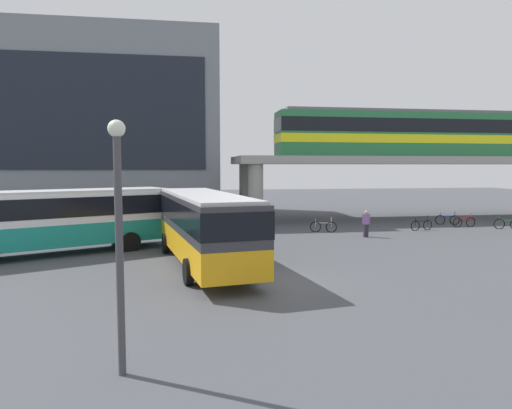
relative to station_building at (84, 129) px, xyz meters
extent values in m
plane|color=#47494F|center=(12.09, -16.20, -7.70)|extent=(120.00, 120.00, 0.00)
cube|color=slate|center=(0.00, 0.03, 0.00)|extent=(23.10, 13.90, 15.39)
cube|color=black|center=(0.00, -6.98, 0.77)|extent=(20.79, 0.10, 8.62)
cube|color=#9E9B93|center=(28.61, -6.85, -2.80)|extent=(31.70, 7.21, 0.60)
cylinder|color=#9E9B93|center=(13.96, -9.66, -5.40)|extent=(1.10, 1.10, 4.60)
cylinder|color=#9E9B93|center=(13.96, -4.05, -5.40)|extent=(1.10, 1.10, 4.60)
cube|color=#26723F|center=(29.14, -6.85, -0.70)|extent=(25.94, 2.90, 3.60)
cube|color=yellow|center=(29.14, -6.85, -1.06)|extent=(26.00, 2.96, 0.70)
cube|color=black|center=(29.14, -6.85, 0.02)|extent=(26.00, 2.96, 1.10)
cube|color=slate|center=(29.14, -6.85, 1.22)|extent=(24.91, 2.61, 0.24)
cube|color=orange|center=(9.54, -23.03, -6.65)|extent=(4.25, 11.26, 1.10)
cube|color=#333338|center=(9.54, -23.03, -5.35)|extent=(4.25, 11.26, 1.50)
cube|color=black|center=(9.54, -23.03, -5.27)|extent=(4.30, 11.31, 0.96)
cube|color=silver|center=(9.54, -23.03, -4.54)|extent=(4.04, 10.70, 0.12)
cylinder|color=black|center=(7.74, -19.76, -7.20)|extent=(0.44, 1.03, 1.00)
cylinder|color=black|center=(10.20, -19.35, -7.20)|extent=(0.44, 1.03, 1.00)
cylinder|color=black|center=(8.81, -26.27, -7.20)|extent=(0.44, 1.03, 1.00)
cylinder|color=black|center=(11.27, -25.86, -7.20)|extent=(0.44, 1.03, 1.00)
cube|color=teal|center=(2.61, -19.09, -6.65)|extent=(10.99, 7.04, 1.10)
cube|color=white|center=(2.61, -19.09, -5.35)|extent=(10.99, 7.04, 1.50)
cube|color=black|center=(2.61, -19.09, -5.27)|extent=(11.05, 7.09, 0.96)
cube|color=silver|center=(2.61, -19.09, -4.54)|extent=(10.44, 6.69, 0.12)
cylinder|color=black|center=(5.93, -18.87, -7.20)|extent=(1.02, 0.69, 1.00)
cylinder|color=black|center=(4.84, -16.62, -7.20)|extent=(1.02, 0.69, 1.00)
torus|color=black|center=(30.71, -14.05, -7.36)|extent=(0.71, 0.32, 0.74)
cylinder|color=#1E7F33|center=(31.20, -14.24, -7.08)|extent=(1.00, 0.43, 0.05)
cylinder|color=#1E7F33|center=(30.71, -14.05, -7.06)|extent=(0.04, 0.04, 0.55)
torus|color=black|center=(18.42, -13.85, -7.36)|extent=(0.73, 0.27, 0.74)
torus|color=black|center=(17.42, -13.55, -7.36)|extent=(0.73, 0.27, 0.74)
cylinder|color=silver|center=(17.92, -13.70, -7.08)|extent=(1.02, 0.35, 0.05)
cylinder|color=silver|center=(17.42, -13.55, -7.06)|extent=(0.04, 0.04, 0.55)
cylinder|color=silver|center=(18.42, -13.85, -7.01)|extent=(0.04, 0.04, 0.65)
torus|color=black|center=(29.34, -12.79, -7.36)|extent=(0.74, 0.08, 0.74)
torus|color=black|center=(28.29, -12.83, -7.36)|extent=(0.74, 0.08, 0.74)
cylinder|color=#B21E1E|center=(28.82, -12.81, -7.08)|extent=(1.05, 0.08, 0.05)
cylinder|color=#B21E1E|center=(28.29, -12.83, -7.06)|extent=(0.04, 0.04, 0.55)
cylinder|color=#B21E1E|center=(29.34, -12.79, -7.01)|extent=(0.04, 0.04, 0.65)
torus|color=black|center=(25.40, -13.80, -7.36)|extent=(0.74, 0.21, 0.74)
torus|color=black|center=(24.37, -14.02, -7.36)|extent=(0.74, 0.21, 0.74)
cylinder|color=black|center=(24.88, -13.91, -7.08)|extent=(1.04, 0.27, 0.05)
cylinder|color=black|center=(24.37, -14.02, -7.06)|extent=(0.04, 0.04, 0.55)
cylinder|color=black|center=(25.40, -13.80, -7.01)|extent=(0.04, 0.04, 0.65)
torus|color=black|center=(28.95, -11.40, -7.36)|extent=(0.73, 0.26, 0.74)
torus|color=black|center=(27.94, -11.11, -7.36)|extent=(0.73, 0.26, 0.74)
cylinder|color=#1E3FA5|center=(28.45, -11.25, -7.08)|extent=(1.02, 0.34, 0.05)
cylinder|color=#1E3FA5|center=(27.94, -11.11, -7.06)|extent=(0.04, 0.04, 0.55)
cylinder|color=#1E3FA5|center=(28.95, -11.40, -7.01)|extent=(0.04, 0.04, 0.65)
cylinder|color=#26262D|center=(19.90, -16.21, -7.29)|extent=(0.32, 0.32, 0.81)
cube|color=#724C8C|center=(19.90, -16.21, -6.57)|extent=(0.47, 0.46, 0.64)
sphere|color=tan|center=(19.90, -16.21, -6.14)|extent=(0.22, 0.22, 0.22)
cylinder|color=#3F3F44|center=(7.35, -33.54, -5.19)|extent=(0.16, 0.16, 5.02)
sphere|color=silver|center=(7.35, -33.54, -2.53)|extent=(0.36, 0.36, 0.36)
camera|label=1|loc=(8.68, -43.30, -3.29)|focal=32.33mm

